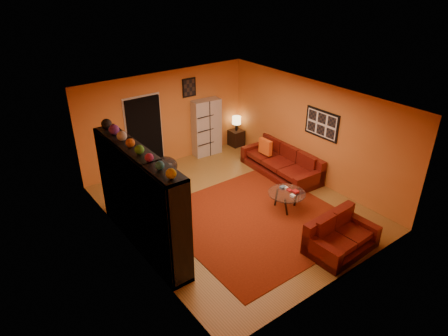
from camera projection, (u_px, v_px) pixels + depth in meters
floor at (233, 207)px, 9.36m from camera, size 6.00×6.00×0.00m
ceiling at (235, 100)px, 8.16m from camera, size 6.00×6.00×0.00m
wall_back at (167, 119)px, 10.89m from camera, size 6.00×0.00×6.00m
wall_front at (345, 221)px, 6.62m from camera, size 6.00×0.00×6.00m
wall_left at (128, 192)px, 7.43m from camera, size 0.00×6.00×6.00m
wall_right at (312, 132)px, 10.08m from camera, size 0.00×6.00×6.00m
rug at (256, 219)px, 8.91m from camera, size 3.60×3.60×0.01m
doorway at (145, 135)px, 10.62m from camera, size 0.95×0.10×2.04m
wall_art_right at (322, 124)px, 9.72m from camera, size 0.03×1.00×0.70m
wall_art_back at (189, 87)px, 10.93m from camera, size 0.42×0.03×0.52m
entertainment_unit at (141, 200)px, 7.67m from camera, size 0.45×3.00×2.10m
tv at (143, 201)px, 7.75m from camera, size 0.91×0.12×0.53m
sofa at (283, 163)px, 10.77m from camera, size 1.10×2.40×0.85m
loveseat at (338, 236)px, 7.90m from camera, size 1.45×0.91×0.85m
throw_pillow at (265, 147)px, 10.88m from camera, size 0.12×0.42×0.42m
coffee_table at (287, 195)px, 9.12m from camera, size 0.85×0.85×0.43m
storage_cabinet at (206, 127)px, 11.59m from camera, size 0.86×0.43×1.67m
bowl_chair at (165, 166)px, 10.59m from camera, size 0.65×0.65×0.53m
side_table at (236, 138)px, 12.39m from camera, size 0.41×0.41×0.50m
table_lamp at (237, 121)px, 12.13m from camera, size 0.27×0.27×0.45m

